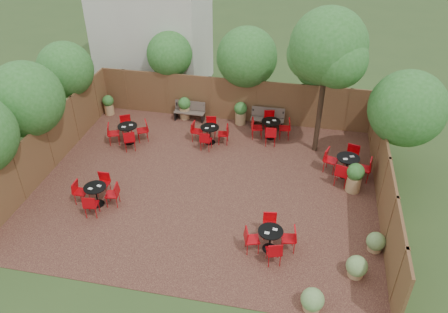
# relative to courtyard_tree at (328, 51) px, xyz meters

# --- Properties ---
(ground) EXTENTS (80.00, 80.00, 0.00)m
(ground) POSITION_rel_courtyard_tree_xyz_m (-3.74, -3.15, -4.18)
(ground) COLOR #354F23
(ground) RESTS_ON ground
(courtyard_paving) EXTENTS (12.00, 10.00, 0.02)m
(courtyard_paving) POSITION_rel_courtyard_tree_xyz_m (-3.74, -3.15, -4.17)
(courtyard_paving) COLOR #321614
(courtyard_paving) RESTS_ON ground
(fence_back) EXTENTS (12.00, 0.08, 2.00)m
(fence_back) POSITION_rel_courtyard_tree_xyz_m (-3.74, 1.85, -3.18)
(fence_back) COLOR #573420
(fence_back) RESTS_ON ground
(fence_left) EXTENTS (0.08, 10.00, 2.00)m
(fence_left) POSITION_rel_courtyard_tree_xyz_m (-9.74, -3.15, -3.18)
(fence_left) COLOR #573420
(fence_left) RESTS_ON ground
(fence_right) EXTENTS (0.08, 10.00, 2.00)m
(fence_right) POSITION_rel_courtyard_tree_xyz_m (2.26, -3.15, -3.18)
(fence_right) COLOR #573420
(fence_right) RESTS_ON ground
(neighbour_building) EXTENTS (5.00, 4.00, 8.00)m
(neighbour_building) POSITION_rel_courtyard_tree_xyz_m (-8.24, 4.85, -0.18)
(neighbour_building) COLOR beige
(neighbour_building) RESTS_ON ground
(overhang_foliage) EXTENTS (15.93, 10.71, 2.70)m
(overhang_foliage) POSITION_rel_courtyard_tree_xyz_m (-5.69, -1.01, -1.43)
(overhang_foliage) COLOR #296821
(overhang_foliage) RESTS_ON ground
(courtyard_tree) EXTENTS (2.88, 2.79, 5.73)m
(courtyard_tree) POSITION_rel_courtyard_tree_xyz_m (0.00, 0.00, 0.00)
(courtyard_tree) COLOR black
(courtyard_tree) RESTS_ON courtyard_paving
(park_bench_left) EXTENTS (1.39, 0.47, 0.85)m
(park_bench_left) POSITION_rel_courtyard_tree_xyz_m (-5.62, 1.47, -3.73)
(park_bench_left) COLOR brown
(park_bench_left) RESTS_ON courtyard_paving
(park_bench_right) EXTENTS (1.44, 0.46, 0.89)m
(park_bench_right) POSITION_rel_courtyard_tree_xyz_m (-2.11, 1.47, -3.71)
(park_bench_right) COLOR brown
(park_bench_right) RESTS_ON courtyard_paving
(bistro_tables) EXTENTS (10.45, 8.08, 0.95)m
(bistro_tables) POSITION_rel_courtyard_tree_xyz_m (-3.31, -2.03, -3.71)
(bistro_tables) COLOR black
(bistro_tables) RESTS_ON courtyard_paving
(planters) EXTENTS (11.36, 4.56, 1.11)m
(planters) POSITION_rel_courtyard_tree_xyz_m (-3.54, 0.21, -3.60)
(planters) COLOR tan
(planters) RESTS_ON courtyard_paving
(low_shrubs) EXTENTS (2.37, 3.12, 0.67)m
(low_shrubs) POSITION_rel_courtyard_tree_xyz_m (1.10, -6.58, -3.85)
(low_shrubs) COLOR tan
(low_shrubs) RESTS_ON courtyard_paving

